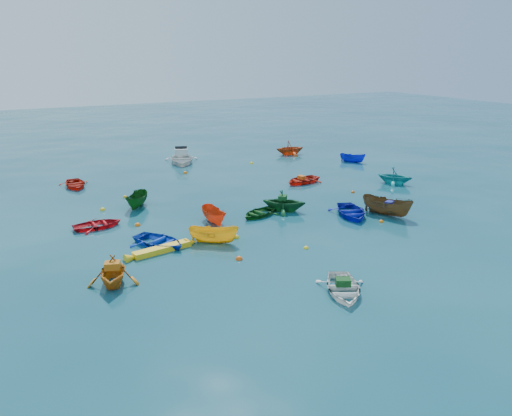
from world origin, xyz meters
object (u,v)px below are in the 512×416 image
dinghy_blue_sw (159,245)px  motorboat_white (182,163)px  kayak_yellow (162,252)px  dinghy_white_near (343,293)px  dinghy_blue_se (351,216)px

dinghy_blue_sw → motorboat_white: size_ratio=0.73×
kayak_yellow → dinghy_blue_sw: bearing=-18.0°
dinghy_blue_sw → dinghy_white_near: size_ratio=1.04×
dinghy_blue_se → kayak_yellow: 12.98m
dinghy_blue_sw → kayak_yellow: (-0.14, -0.97, 0.00)m
dinghy_blue_sw → motorboat_white: bearing=38.2°
dinghy_blue_se → kayak_yellow: dinghy_blue_se is taller
dinghy_blue_se → kayak_yellow: size_ratio=0.90×
dinghy_blue_sw → kayak_yellow: dinghy_blue_sw is taller
dinghy_blue_sw → motorboat_white: motorboat_white is taller
dinghy_blue_sw → dinghy_white_near: dinghy_blue_sw is taller
dinghy_blue_se → motorboat_white: size_ratio=0.78×
dinghy_white_near → motorboat_white: size_ratio=0.70×
dinghy_blue_se → kayak_yellow: (-12.98, -0.16, 0.00)m
dinghy_blue_sw → dinghy_white_near: (5.61, -9.46, 0.00)m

